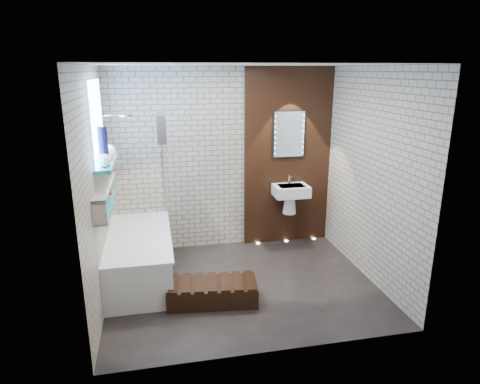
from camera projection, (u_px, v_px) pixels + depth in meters
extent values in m
plane|color=black|center=(242.00, 285.00, 5.17)|extent=(3.20, 3.20, 0.00)
cube|color=tan|center=(224.00, 160.00, 6.03)|extent=(3.20, 0.04, 2.60)
cube|color=tan|center=(275.00, 222.00, 3.59)|extent=(3.20, 0.04, 2.60)
cube|color=tan|center=(97.00, 191.00, 4.50)|extent=(0.04, 2.60, 2.60)
cube|color=tan|center=(371.00, 176.00, 5.12)|extent=(0.04, 2.60, 2.60)
plane|color=white|center=(243.00, 65.00, 4.44)|extent=(3.20, 3.20, 0.00)
cube|color=black|center=(288.00, 158.00, 6.19)|extent=(1.30, 0.06, 2.60)
cube|color=#7FADE0|center=(96.00, 121.00, 4.63)|extent=(0.03, 1.00, 0.90)
cube|color=teal|center=(107.00, 163.00, 4.78)|extent=(0.18, 1.00, 0.04)
cube|color=teal|center=(107.00, 205.00, 4.71)|extent=(0.14, 1.30, 0.03)
cube|color=#B2A899|center=(105.00, 186.00, 4.65)|extent=(0.14, 1.30, 0.03)
cube|color=#B2A899|center=(99.00, 214.00, 4.08)|extent=(0.14, 0.03, 0.26)
cube|color=#B2A899|center=(111.00, 181.00, 5.27)|extent=(0.14, 0.03, 0.26)
cube|color=white|center=(140.00, 258.00, 5.28)|extent=(0.75, 1.70, 0.55)
cube|color=white|center=(138.00, 236.00, 5.20)|extent=(0.79, 1.74, 0.03)
cylinder|color=silver|center=(150.00, 211.00, 5.89)|extent=(0.04, 0.04, 0.12)
cube|color=white|center=(163.00, 171.00, 5.48)|extent=(0.01, 0.78, 1.40)
cube|color=black|center=(161.00, 128.00, 5.18)|extent=(0.11, 0.28, 0.36)
cylinder|color=silver|center=(125.00, 115.00, 5.25)|extent=(0.18, 0.18, 0.02)
cube|color=white|center=(291.00, 191.00, 6.12)|extent=(0.50, 0.36, 0.16)
cone|color=white|center=(289.00, 204.00, 6.23)|extent=(0.20, 0.20, 0.28)
cylinder|color=silver|center=(289.00, 179.00, 6.17)|extent=(0.03, 0.03, 0.14)
cube|color=black|center=(289.00, 134.00, 6.06)|extent=(0.50, 0.02, 0.70)
cube|color=silver|center=(289.00, 134.00, 6.05)|extent=(0.45, 0.01, 0.65)
cube|color=black|center=(212.00, 292.00, 4.78)|extent=(1.05, 0.56, 0.22)
cylinder|color=maroon|center=(101.00, 214.00, 4.21)|extent=(0.05, 0.05, 0.12)
cylinder|color=#9F5518|center=(103.00, 210.00, 4.38)|extent=(0.04, 0.04, 0.09)
cylinder|color=maroon|center=(109.00, 190.00, 5.04)|extent=(0.05, 0.05, 0.13)
cylinder|color=#141538|center=(103.00, 146.00, 4.48)|extent=(0.10, 0.10, 0.42)
sphere|color=white|center=(107.00, 152.00, 4.80)|extent=(0.19, 0.19, 0.19)
sphere|color=white|center=(104.00, 160.00, 4.46)|extent=(0.14, 0.14, 0.14)
cylinder|color=#FFD899|center=(258.00, 243.00, 6.40)|extent=(0.06, 0.06, 0.01)
cylinder|color=#FFD899|center=(286.00, 241.00, 6.49)|extent=(0.06, 0.06, 0.01)
cylinder|color=#FFD899|center=(314.00, 239.00, 6.57)|extent=(0.06, 0.06, 0.01)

